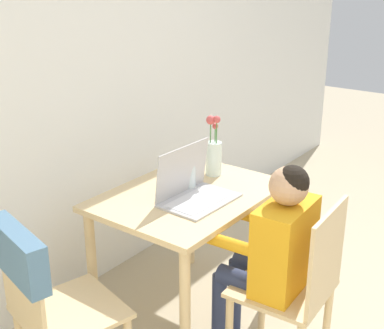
{
  "coord_description": "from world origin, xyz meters",
  "views": [
    {
      "loc": [
        -1.93,
        0.06,
        1.78
      ],
      "look_at": [
        0.0,
        1.5,
        0.88
      ],
      "focal_mm": 50.0,
      "sensor_mm": 36.0,
      "label": 1
    }
  ],
  "objects": [
    {
      "name": "laptop",
      "position": [
        0.01,
        1.5,
        0.76
      ],
      "size": [
        0.38,
        0.27,
        0.26
      ],
      "rotation": [
        0.0,
        0.0,
        -0.03
      ],
      "color": "#B2B2B7",
      "rests_on": "dining_table"
    },
    {
      "name": "flower_vase",
      "position": [
        0.34,
        1.6,
        0.83
      ],
      "size": [
        0.09,
        0.09,
        0.34
      ],
      "color": "silver",
      "rests_on": "dining_table"
    },
    {
      "name": "water_bottle",
      "position": [
        0.1,
        1.6,
        0.79
      ],
      "size": [
        0.07,
        0.07,
        0.19
      ],
      "color": "silver",
      "rests_on": "dining_table"
    },
    {
      "name": "dining_table",
      "position": [
        0.05,
        1.56,
        0.6
      ],
      "size": [
        0.93,
        0.69,
        0.7
      ],
      "color": "#D6B784",
      "rests_on": "ground_plane"
    },
    {
      "name": "person_seated",
      "position": [
        -0.03,
        1.02,
        0.62
      ],
      "size": [
        0.37,
        0.44,
        1.01
      ],
      "rotation": [
        0.0,
        0.0,
        3.2
      ],
      "color": "orange",
      "rests_on": "ground_plane"
    },
    {
      "name": "chair_occupied",
      "position": [
        -0.03,
        0.9,
        0.44
      ],
      "size": [
        0.42,
        0.42,
        0.85
      ],
      "rotation": [
        0.0,
        0.0,
        3.2
      ],
      "color": "#D6B784",
      "rests_on": "ground_plane"
    },
    {
      "name": "chair_spare",
      "position": [
        -0.84,
        1.63,
        0.58
      ],
      "size": [
        0.51,
        0.49,
        0.86
      ],
      "rotation": [
        0.0,
        0.0,
        1.33
      ],
      "color": "#D6B784",
      "rests_on": "ground_plane"
    },
    {
      "name": "wall_back",
      "position": [
        0.0,
        2.23,
        1.25
      ],
      "size": [
        6.4,
        0.05,
        2.5
      ],
      "color": "white",
      "rests_on": "ground_plane"
    }
  ]
}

